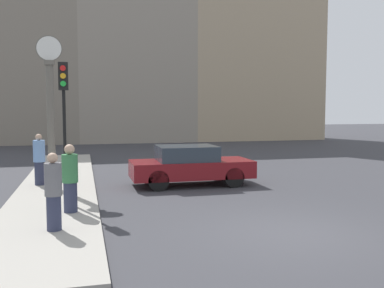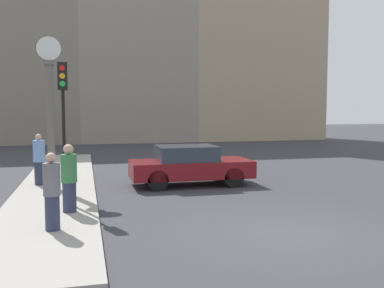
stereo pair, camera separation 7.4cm
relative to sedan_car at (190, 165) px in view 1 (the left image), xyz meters
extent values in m
plane|color=#38383D|center=(0.75, -6.35, -0.73)|extent=(120.00, 120.00, 0.00)
cube|color=#A39E93|center=(-4.57, 1.16, -0.67)|extent=(2.50, 19.02, 0.11)
cube|color=gray|center=(-9.83, 21.72, 7.22)|extent=(11.79, 5.00, 15.90)
cube|color=gray|center=(0.78, 21.72, 7.36)|extent=(9.42, 5.00, 16.17)
cube|color=tan|center=(11.35, 21.72, 9.18)|extent=(11.73, 5.00, 19.81)
cube|color=maroon|center=(0.04, 0.00, -0.13)|extent=(4.29, 1.81, 0.60)
cube|color=#2D3842|center=(-0.13, 0.00, 0.43)|extent=(2.06, 1.63, 0.53)
cylinder|color=black|center=(1.37, 0.80, -0.38)|extent=(0.70, 0.22, 0.70)
cylinder|color=black|center=(1.37, -0.80, -0.38)|extent=(0.70, 0.22, 0.70)
cylinder|color=black|center=(-1.29, 0.80, -0.38)|extent=(0.70, 0.22, 0.70)
cylinder|color=black|center=(-1.29, -0.80, -0.38)|extent=(0.70, 0.22, 0.70)
cylinder|color=black|center=(-4.17, -2.35, 0.95)|extent=(0.09, 0.09, 3.13)
cube|color=black|center=(-4.17, -2.35, 2.89)|extent=(0.26, 0.20, 0.76)
cylinder|color=red|center=(-4.17, -2.47, 3.10)|extent=(0.15, 0.04, 0.15)
cylinder|color=orange|center=(-4.17, -2.47, 2.89)|extent=(0.15, 0.04, 0.15)
cylinder|color=green|center=(-4.17, -2.47, 2.68)|extent=(0.15, 0.04, 0.15)
cylinder|color=#666056|center=(-4.69, 0.07, 1.40)|extent=(0.24, 0.24, 4.04)
cube|color=#666056|center=(-4.69, 0.07, 3.50)|extent=(0.32, 0.32, 0.15)
cylinder|color=#666056|center=(-4.69, 0.07, 3.96)|extent=(0.83, 0.04, 0.83)
cylinder|color=white|center=(-4.69, 0.07, 3.96)|extent=(0.77, 0.06, 0.77)
cylinder|color=#2D334C|center=(-4.02, -3.54, -0.24)|extent=(0.34, 0.34, 0.76)
cylinder|color=#387A47|center=(-4.02, -3.54, 0.50)|extent=(0.40, 0.40, 0.71)
sphere|color=tan|center=(-4.02, -3.54, 0.98)|extent=(0.26, 0.26, 0.26)
cylinder|color=#2D334C|center=(-5.16, 0.79, -0.22)|extent=(0.34, 0.34, 0.80)
cylinder|color=#729ED8|center=(-5.16, 0.79, 0.55)|extent=(0.40, 0.40, 0.75)
sphere|color=tan|center=(-5.16, 0.79, 1.04)|extent=(0.22, 0.22, 0.22)
cylinder|color=#2D334C|center=(-4.32, -5.17, -0.24)|extent=(0.31, 0.31, 0.76)
cylinder|color=slate|center=(-4.32, -5.17, 0.49)|extent=(0.37, 0.37, 0.71)
sphere|color=tan|center=(-4.32, -5.17, 0.95)|extent=(0.22, 0.22, 0.22)
camera|label=1|loc=(-3.68, -14.68, 1.99)|focal=40.00mm
camera|label=2|loc=(-3.61, -14.70, 1.99)|focal=40.00mm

